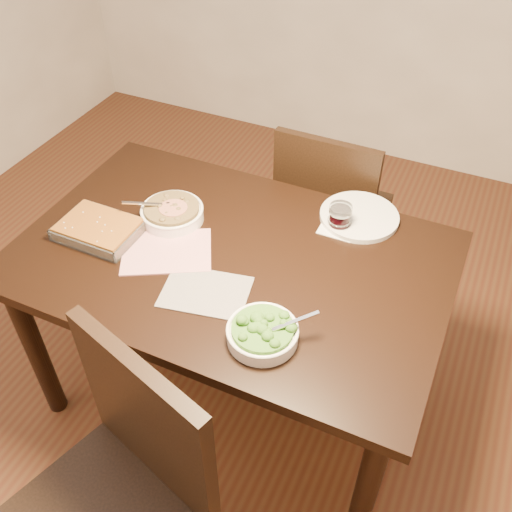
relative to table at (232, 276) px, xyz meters
The scene contains 12 objects.
ground 0.65m from the table, ahead, with size 4.00×4.00×0.00m, color #492214.
table is the anchor object (origin of this frame).
magazine_a 0.23m from the table, 160.10° to the right, with size 0.29×0.21×0.01m, color #BE3657.
magazine_b 0.20m from the table, 88.79° to the right, with size 0.26×0.19×0.00m, color #2B2A32.
coaster 0.40m from the table, 45.94° to the left, with size 0.12×0.12×0.00m, color white.
stew_bowl 0.31m from the table, 162.75° to the left, with size 0.22×0.22×0.08m.
broccoli_bowl 0.38m from the table, 49.24° to the right, with size 0.21×0.20×0.08m.
baking_dish 0.47m from the table, 168.55° to the right, with size 0.27×0.20×0.05m.
wine_tumbler 0.42m from the table, 45.94° to the left, with size 0.08×0.08×0.09m.
dinner_plate 0.49m from the table, 48.17° to the left, with size 0.27×0.27×0.02m, color silver.
chair_near 0.75m from the table, 87.05° to the right, with size 0.58×0.58×0.98m.
chair_far 0.71m from the table, 79.56° to the left, with size 0.43×0.43×0.90m.
Camera 1 is at (0.64, -1.21, 2.01)m, focal length 40.00 mm.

